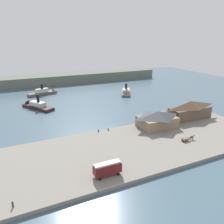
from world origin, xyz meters
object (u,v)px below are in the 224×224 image
object	(u,v)px
horse_cart	(188,138)
mooring_post_center_west	(202,112)
ferry_shed_west_terminal	(157,119)
ferry_departing_north	(35,105)
mooring_post_east	(108,129)
ferry_moored_east	(45,92)
street_tram	(107,168)
ferry_near_quay	(126,92)
mooring_post_west	(98,131)
ferry_shed_central_terminal	(190,110)
pedestrian_walking_east	(118,163)
pedestrian_near_west_shed	(13,204)

from	to	relation	value
horse_cart	mooring_post_center_west	world-z (taller)	horse_cart
ferry_shed_west_terminal	ferry_departing_north	bearing A→B (deg)	129.48
mooring_post_east	ferry_moored_east	bearing A→B (deg)	100.08
street_tram	mooring_post_center_west	size ratio (longest dim) A/B	8.96
ferry_shed_west_terminal	ferry_near_quay	world-z (taller)	ferry_shed_west_terminal
mooring_post_west	ferry_shed_central_terminal	bearing A→B (deg)	-4.70
mooring_post_center_west	mooring_post_west	xyz separation A→B (m)	(-58.72, -0.07, 0.00)
ferry_shed_west_terminal	ferry_moored_east	bearing A→B (deg)	112.64
pedestrian_walking_east	ferry_departing_north	size ratio (longest dim) A/B	0.07
ferry_shed_central_terminal	horse_cart	size ratio (longest dim) A/B	3.61
pedestrian_near_west_shed	ferry_shed_west_terminal	bearing A→B (deg)	23.51
ferry_shed_central_terminal	horse_cart	xyz separation A→B (m)	(-18.07, -18.50, -3.51)
ferry_shed_central_terminal	ferry_near_quay	xyz separation A→B (m)	(-2.79, 59.83, -4.12)
ferry_moored_east	ferry_shed_west_terminal	bearing A→B (deg)	-67.36
mooring_post_east	pedestrian_walking_east	bearing A→B (deg)	-107.37
mooring_post_center_west	ferry_moored_east	bearing A→B (deg)	131.07
ferry_shed_central_terminal	ferry_moored_east	world-z (taller)	ferry_shed_central_terminal
horse_cart	mooring_post_east	size ratio (longest dim) A/B	6.54
street_tram	ferry_departing_north	xyz separation A→B (m)	(-11.03, 79.14, -2.22)
ferry_near_quay	ferry_moored_east	bearing A→B (deg)	156.99
street_tram	pedestrian_walking_east	bearing A→B (deg)	35.16
ferry_shed_central_terminal	street_tram	distance (m)	60.99
ferry_shed_central_terminal	mooring_post_east	size ratio (longest dim) A/B	23.59
pedestrian_near_west_shed	mooring_post_center_west	size ratio (longest dim) A/B	1.91
ferry_shed_central_terminal	mooring_post_west	size ratio (longest dim) A/B	23.59
ferry_departing_north	horse_cart	bearing A→B (deg)	-56.12
ferry_departing_north	ferry_moored_east	world-z (taller)	ferry_departing_north
ferry_departing_north	ferry_moored_east	size ratio (longest dim) A/B	1.01
ferry_shed_central_terminal	street_tram	bearing A→B (deg)	-154.71
ferry_departing_north	ferry_near_quay	world-z (taller)	ferry_departing_north
mooring_post_west	ferry_near_quay	xyz separation A→B (m)	(43.40, 56.03, -0.15)
mooring_post_west	ferry_departing_north	xyz separation A→B (m)	(-19.96, 49.31, -0.25)
street_tram	horse_cart	xyz separation A→B (m)	(37.04, 7.54, -1.50)
horse_cart	pedestrian_walking_east	size ratio (longest dim) A/B	3.69
ferry_shed_west_terminal	horse_cart	xyz separation A→B (m)	(2.58, -16.37, -2.70)
street_tram	ferry_departing_north	world-z (taller)	ferry_departing_north
pedestrian_near_west_shed	horse_cart	bearing A→B (deg)	8.73
street_tram	mooring_post_west	bearing A→B (deg)	73.34
mooring_post_west	ferry_near_quay	bearing A→B (deg)	52.24
mooring_post_center_west	ferry_moored_east	size ratio (longest dim) A/B	0.04
pedestrian_near_west_shed	ferry_near_quay	size ratio (longest dim) A/B	0.10
horse_cart	pedestrian_near_west_shed	size ratio (longest dim) A/B	3.42
horse_cart	mooring_post_center_west	xyz separation A→B (m)	(30.60, 22.37, -0.47)
pedestrian_walking_east	ferry_near_quay	distance (m)	94.73
street_tram	ferry_shed_west_terminal	bearing A→B (deg)	34.75
ferry_shed_west_terminal	ferry_departing_north	distance (m)	71.64
pedestrian_near_west_shed	mooring_post_center_west	distance (m)	98.08
ferry_departing_north	street_tram	bearing A→B (deg)	-82.06
horse_cart	mooring_post_east	world-z (taller)	horse_cart
ferry_departing_north	ferry_shed_west_terminal	bearing A→B (deg)	-50.52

